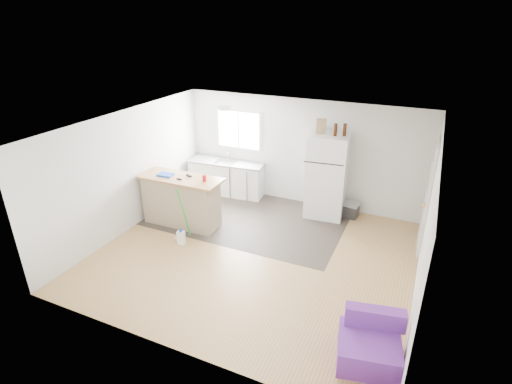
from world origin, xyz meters
TOP-DOWN VIEW (x-y plane):
  - room at (0.00, 0.00)m, footprint 5.51×5.01m
  - vinyl_zone at (-0.73, 1.25)m, footprint 4.05×2.50m
  - window at (-1.55, 2.49)m, footprint 1.18×0.06m
  - interior_door at (2.72, 1.55)m, footprint 0.11×0.92m
  - ceiling_fixture at (-1.20, 1.20)m, footprint 0.30×0.30m
  - kitchen_cabinets at (-1.76, 2.21)m, footprint 1.88×0.74m
  - peninsula at (-1.87, 0.46)m, footprint 1.72×0.67m
  - refrigerator at (0.72, 2.11)m, footprint 0.87×0.83m
  - cooler at (1.22, 2.22)m, footprint 0.47×0.35m
  - purple_seat at (2.32, -1.60)m, footprint 0.89×0.86m
  - cleaner_jug at (-1.44, -0.24)m, footprint 0.16×0.13m
  - mop at (-1.52, -0.16)m, footprint 0.20×0.33m
  - red_cup at (-1.31, 0.49)m, footprint 0.10×0.10m
  - blue_tray at (-2.17, 0.42)m, footprint 0.31×0.24m
  - tool_a at (-1.72, 0.57)m, footprint 0.15×0.10m
  - tool_b at (-1.80, 0.34)m, footprint 0.10×0.05m
  - cardboard_box at (0.53, 2.05)m, footprint 0.22×0.16m
  - bottle_left at (0.83, 2.02)m, footprint 0.09×0.09m
  - bottle_right at (1.00, 2.10)m, footprint 0.09×0.09m

SIDE VIEW (x-z plane):
  - vinyl_zone at x=-0.73m, z-range 0.00..0.00m
  - cleaner_jug at x=-1.44m, z-range -0.02..0.29m
  - cooler at x=1.22m, z-range 0.00..0.33m
  - purple_seat at x=2.32m, z-range -0.08..0.54m
  - mop at x=-1.52m, z-range -0.35..0.81m
  - kitchen_cabinets at x=-1.76m, z-range -0.12..0.96m
  - peninsula at x=-1.87m, z-range 0.01..1.06m
  - refrigerator at x=0.72m, z-range 0.00..1.81m
  - interior_door at x=2.72m, z-range -0.03..2.07m
  - tool_b at x=-1.80m, z-range 1.05..1.08m
  - tool_a at x=-1.72m, z-range 1.05..1.08m
  - blue_tray at x=-2.17m, z-range 1.05..1.09m
  - red_cup at x=-1.31m, z-range 1.05..1.17m
  - room at x=0.00m, z-range -0.01..2.41m
  - window at x=-1.55m, z-range 1.06..2.04m
  - bottle_left at x=0.83m, z-range 1.81..2.06m
  - bottle_right at x=1.00m, z-range 1.81..2.06m
  - cardboard_box at x=0.53m, z-range 1.81..2.11m
  - ceiling_fixture at x=-1.20m, z-range 2.32..2.40m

